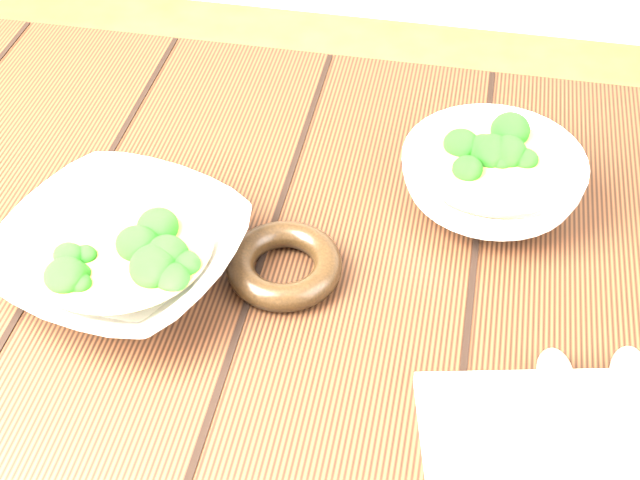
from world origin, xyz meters
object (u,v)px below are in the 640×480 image
table (278,370)px  soup_bowl_front (121,252)px  soup_bowl_back (492,178)px  napkin (583,478)px  trivet (284,265)px

table → soup_bowl_front: 0.21m
soup_bowl_back → soup_bowl_front: bearing=-153.2°
soup_bowl_back → napkin: (0.09, -0.31, -0.03)m
soup_bowl_back → trivet: size_ratio=1.96×
trivet → soup_bowl_front: bearing=-169.6°
table → soup_bowl_back: (0.19, 0.16, 0.15)m
table → trivet: size_ratio=11.02×
napkin → soup_bowl_front: bearing=148.8°
table → trivet: bearing=76.0°
soup_bowl_front → napkin: (0.42, -0.14, -0.02)m
soup_bowl_back → napkin: size_ratio=0.89×
table → soup_bowl_back: size_ratio=5.62×
table → soup_bowl_front: size_ratio=4.54×
table → trivet: 0.14m
trivet → napkin: bearing=-32.0°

